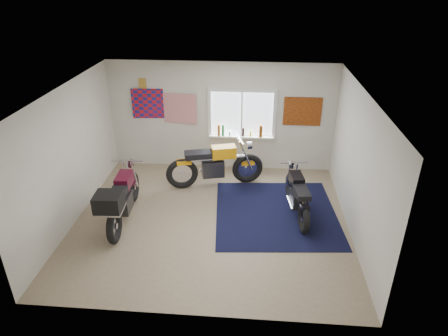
# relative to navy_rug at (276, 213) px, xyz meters

# --- Properties ---
(ground) EXTENTS (5.50, 5.50, 0.00)m
(ground) POSITION_rel_navy_rug_xyz_m (-1.33, -0.38, -0.01)
(ground) COLOR #9E896B
(ground) RESTS_ON ground
(room_shell) EXTENTS (5.50, 5.50, 5.50)m
(room_shell) POSITION_rel_navy_rug_xyz_m (-1.33, -0.38, 1.63)
(room_shell) COLOR white
(room_shell) RESTS_ON ground
(navy_rug) EXTENTS (2.70, 2.79, 0.01)m
(navy_rug) POSITION_rel_navy_rug_xyz_m (0.00, 0.00, 0.00)
(navy_rug) COLOR black
(navy_rug) RESTS_ON ground
(window_assembly) EXTENTS (1.66, 0.17, 1.26)m
(window_assembly) POSITION_rel_navy_rug_xyz_m (-0.83, 2.09, 1.36)
(window_assembly) COLOR white
(window_assembly) RESTS_ON room_shell
(oil_bottles) EXTENTS (1.11, 0.09, 0.30)m
(oil_bottles) POSITION_rel_navy_rug_xyz_m (-0.86, 2.02, 1.03)
(oil_bottles) COLOR #8D4314
(oil_bottles) RESTS_ON window_assembly
(flag_display) EXTENTS (1.60, 0.10, 1.17)m
(flag_display) POSITION_rel_navy_rug_xyz_m (-3.23, 2.10, 2.14)
(flag_display) COLOR red
(flag_display) RESTS_ON room_shell
(triumph_poster) EXTENTS (0.90, 0.03, 0.70)m
(triumph_poster) POSITION_rel_navy_rug_xyz_m (0.62, 2.10, 1.54)
(triumph_poster) COLOR #A54C14
(triumph_poster) RESTS_ON room_shell
(yellow_triumph) EXTENTS (2.26, 0.87, 1.16)m
(yellow_triumph) POSITION_rel_navy_rug_xyz_m (-1.40, 1.12, 0.50)
(yellow_triumph) COLOR black
(yellow_triumph) RESTS_ON ground
(black_chrome_bike) EXTENTS (0.58, 1.89, 0.97)m
(black_chrome_bike) POSITION_rel_navy_rug_xyz_m (0.41, 0.03, 0.42)
(black_chrome_bike) COLOR black
(black_chrome_bike) RESTS_ON navy_rug
(maroon_tourer) EXTENTS (0.65, 2.16, 1.10)m
(maroon_tourer) POSITION_rel_navy_rug_xyz_m (-3.08, -0.64, 0.56)
(maroon_tourer) COLOR black
(maroon_tourer) RESTS_ON ground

